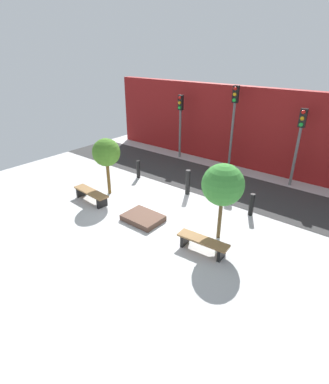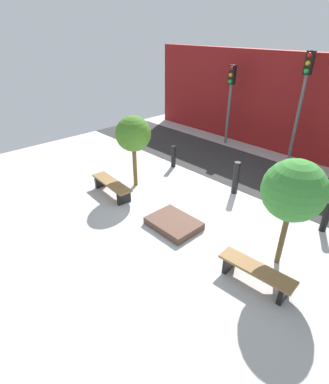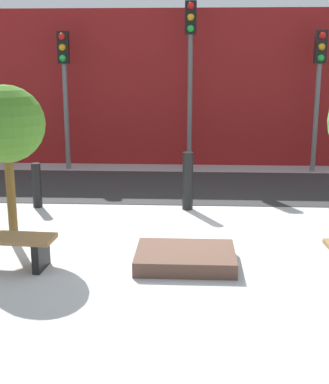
{
  "view_description": "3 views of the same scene",
  "coord_description": "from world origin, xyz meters",
  "px_view_note": "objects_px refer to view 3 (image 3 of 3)",
  "views": [
    {
      "loc": [
        6.51,
        -7.7,
        5.71
      ],
      "look_at": [
        0.45,
        -0.16,
        1.03
      ],
      "focal_mm": 28.0,
      "sensor_mm": 36.0,
      "label": 1
    },
    {
      "loc": [
        4.79,
        -5.68,
        4.87
      ],
      "look_at": [
        -0.35,
        -0.87,
        0.96
      ],
      "focal_mm": 28.0,
      "sensor_mm": 36.0,
      "label": 2
    },
    {
      "loc": [
        0.08,
        -7.83,
        2.78
      ],
      "look_at": [
        -0.3,
        -0.71,
        1.0
      ],
      "focal_mm": 50.0,
      "sensor_mm": 36.0,
      "label": 3
    }
  ],
  "objects_px": {
    "traffic_light_mid_west": "(190,57)",
    "planter_bed": "(185,258)",
    "bollard_far_left": "(37,185)",
    "tree_behind_left_bench": "(6,125)",
    "traffic_light_mid_east": "(319,75)",
    "traffic_light_west": "(64,75)",
    "bollard_left": "(188,181)"
  },
  "relations": [
    {
      "from": "traffic_light_mid_west",
      "to": "planter_bed",
      "type": "bearing_deg",
      "value": -90.0
    },
    {
      "from": "bollard_far_left",
      "to": "traffic_light_mid_west",
      "type": "relative_size",
      "value": 0.21
    },
    {
      "from": "tree_behind_left_bench",
      "to": "bollard_far_left",
      "type": "relative_size",
      "value": 2.81
    },
    {
      "from": "bollard_far_left",
      "to": "traffic_light_mid_west",
      "type": "bearing_deg",
      "value": 52.07
    },
    {
      "from": "traffic_light_mid_east",
      "to": "traffic_light_west",
      "type": "bearing_deg",
      "value": -180.0
    },
    {
      "from": "traffic_light_mid_west",
      "to": "bollard_left",
      "type": "bearing_deg",
      "value": -90.0
    },
    {
      "from": "planter_bed",
      "to": "tree_behind_left_bench",
      "type": "distance_m",
      "value": 3.28
    },
    {
      "from": "bollard_far_left",
      "to": "traffic_light_mid_east",
      "type": "xyz_separation_m",
      "value": [
        6.03,
        3.71,
        1.96
      ]
    },
    {
      "from": "planter_bed",
      "to": "traffic_light_west",
      "type": "bearing_deg",
      "value": 115.68
    },
    {
      "from": "bollard_left",
      "to": "traffic_light_west",
      "type": "xyz_separation_m",
      "value": [
        -3.14,
        3.71,
        1.84
      ]
    },
    {
      "from": "tree_behind_left_bench",
      "to": "bollard_left",
      "type": "bearing_deg",
      "value": 37.45
    },
    {
      "from": "planter_bed",
      "to": "traffic_light_mid_west",
      "type": "bearing_deg",
      "value": 90.0
    },
    {
      "from": "bollard_far_left",
      "to": "traffic_light_west",
      "type": "bearing_deg",
      "value": 93.91
    },
    {
      "from": "tree_behind_left_bench",
      "to": "bollard_far_left",
      "type": "bearing_deg",
      "value": 95.94
    },
    {
      "from": "traffic_light_mid_east",
      "to": "bollard_far_left",
      "type": "bearing_deg",
      "value": -148.44
    },
    {
      "from": "bollard_far_left",
      "to": "traffic_light_west",
      "type": "xyz_separation_m",
      "value": [
        -0.25,
        3.71,
        1.96
      ]
    },
    {
      "from": "bollard_far_left",
      "to": "bollard_left",
      "type": "relative_size",
      "value": 0.78
    },
    {
      "from": "tree_behind_left_bench",
      "to": "traffic_light_west",
      "type": "xyz_separation_m",
      "value": [
        -0.47,
        5.76,
        0.56
      ]
    },
    {
      "from": "traffic_light_mid_east",
      "to": "tree_behind_left_bench",
      "type": "bearing_deg",
      "value": -135.31
    },
    {
      "from": "tree_behind_left_bench",
      "to": "traffic_light_west",
      "type": "relative_size",
      "value": 0.7
    },
    {
      "from": "traffic_light_west",
      "to": "traffic_light_mid_west",
      "type": "xyz_separation_m",
      "value": [
        3.14,
        0.0,
        0.44
      ]
    },
    {
      "from": "tree_behind_left_bench",
      "to": "traffic_light_mid_west",
      "type": "relative_size",
      "value": 0.59
    },
    {
      "from": "bollard_far_left",
      "to": "bollard_left",
      "type": "xyz_separation_m",
      "value": [
        2.89,
        0.0,
        0.12
      ]
    },
    {
      "from": "traffic_light_west",
      "to": "tree_behind_left_bench",
      "type": "bearing_deg",
      "value": -85.37
    },
    {
      "from": "traffic_light_west",
      "to": "traffic_light_mid_west",
      "type": "relative_size",
      "value": 0.83
    },
    {
      "from": "planter_bed",
      "to": "traffic_light_west",
      "type": "distance_m",
      "value": 7.61
    },
    {
      "from": "planter_bed",
      "to": "traffic_light_mid_east",
      "type": "height_order",
      "value": "traffic_light_mid_east"
    },
    {
      "from": "bollard_left",
      "to": "traffic_light_mid_west",
      "type": "relative_size",
      "value": 0.27
    },
    {
      "from": "tree_behind_left_bench",
      "to": "traffic_light_west",
      "type": "distance_m",
      "value": 5.8
    },
    {
      "from": "planter_bed",
      "to": "traffic_light_mid_west",
      "type": "xyz_separation_m",
      "value": [
        0.0,
        6.54,
        2.73
      ]
    },
    {
      "from": "bollard_far_left",
      "to": "traffic_light_west",
      "type": "relative_size",
      "value": 0.25
    },
    {
      "from": "tree_behind_left_bench",
      "to": "bollard_far_left",
      "type": "height_order",
      "value": "tree_behind_left_bench"
    }
  ]
}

